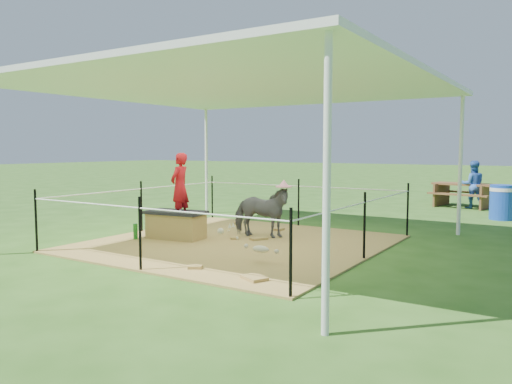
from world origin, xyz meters
The scene contains 14 objects.
ground centered at (0.00, 0.00, 0.00)m, with size 90.00×90.00×0.00m, color #2D5919.
hay_patch centered at (0.00, 0.00, 0.01)m, with size 4.60×4.60×0.03m, color brown.
canopy_tent centered at (0.00, 0.00, 2.69)m, with size 6.30×6.30×2.90m.
rope_fence centered at (0.00, 0.00, 0.64)m, with size 4.54×4.54×1.00m.
straw_bale centered at (-1.15, -0.24, 0.25)m, with size 0.99×0.49×0.44m, color #A17E3A.
dark_cloth centered at (-1.15, -0.24, 0.50)m, with size 1.05×0.55×0.05m, color black.
woman centered at (-1.05, -0.24, 1.06)m, with size 0.43×0.28×1.18m, color red.
green_bottle centered at (-1.70, -0.69, 0.17)m, with size 0.08×0.08×0.27m, color #186F1B.
pony centered at (0.08, 0.64, 0.49)m, with size 0.50×1.10×0.93m, color #4C4C51.
pink_hat centered at (0.08, 0.64, 1.02)m, with size 0.29×0.29×0.13m, color pink.
foal centered at (1.14, -1.07, 0.25)m, with size 0.79×0.44×0.44m, color beige, non-canonical shape.
trash_barrel centered at (3.44, 5.67, 0.40)m, with size 0.51×0.51×0.80m, color #1843B6.
picnic_table_near centered at (2.25, 7.83, 0.33)m, with size 1.60×1.16×0.67m, color brown.
distant_person centered at (2.51, 7.62, 0.65)m, with size 0.63×0.49×1.30m, color #3160BA.
Camera 1 is at (4.76, -6.90, 1.63)m, focal length 35.00 mm.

